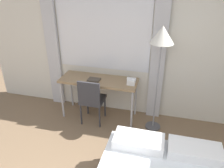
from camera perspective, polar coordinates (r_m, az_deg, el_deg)
wall_back_with_window at (r=3.80m, az=5.03°, el=10.61°), size 5.73×0.13×2.70m
desk at (r=3.86m, az=-3.49°, el=0.33°), size 1.37×0.49×0.76m
desk_chair at (r=3.77m, az=-5.38°, el=-3.78°), size 0.40×0.40×0.86m
standing_lamp at (r=3.29m, az=12.81°, el=10.54°), size 0.35×0.35×1.77m
telephone at (r=3.66m, az=5.09°, el=0.71°), size 0.15×0.15×0.11m
book at (r=3.80m, az=-4.73°, el=1.16°), size 0.22×0.16×0.02m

